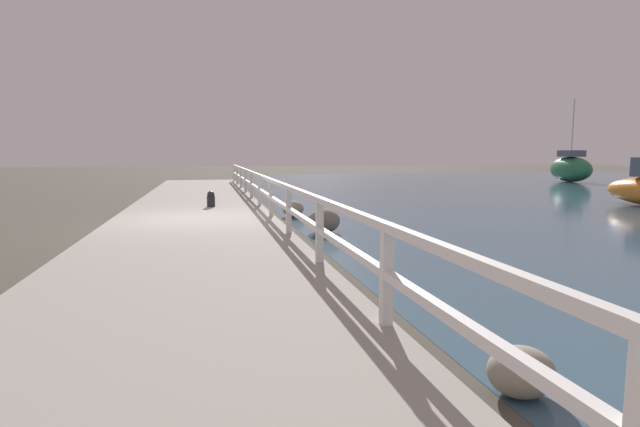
# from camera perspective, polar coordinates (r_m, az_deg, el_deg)

# --- Properties ---
(ground_plane) EXTENTS (120.00, 120.00, 0.00)m
(ground_plane) POSITION_cam_1_polar(r_m,az_deg,el_deg) (12.35, -14.08, -1.62)
(ground_plane) COLOR #4C473D
(dock_walkway) EXTENTS (3.88, 36.00, 0.24)m
(dock_walkway) POSITION_cam_1_polar(r_m,az_deg,el_deg) (12.33, -14.10, -1.07)
(dock_walkway) COLOR #9E998E
(dock_walkway) RESTS_ON ground
(railing) EXTENTS (0.10, 32.50, 0.93)m
(railing) POSITION_cam_1_polar(r_m,az_deg,el_deg) (12.35, -5.63, 2.64)
(railing) COLOR white
(railing) RESTS_ON dock_walkway
(boulder_downstream) EXTENTS (0.50, 0.45, 0.37)m
(boulder_downstream) POSITION_cam_1_polar(r_m,az_deg,el_deg) (4.11, 21.98, -16.42)
(boulder_downstream) COLOR gray
(boulder_downstream) RESTS_ON ground
(boulder_mid_strip) EXTENTS (0.60, 0.54, 0.45)m
(boulder_mid_strip) POSITION_cam_1_polar(r_m,az_deg,el_deg) (14.12, -3.09, 0.54)
(boulder_mid_strip) COLOR gray
(boulder_mid_strip) RESTS_ON ground
(boulder_upstream) EXTENTS (0.73, 0.66, 0.55)m
(boulder_upstream) POSITION_cam_1_polar(r_m,az_deg,el_deg) (11.21, 0.46, -0.85)
(boulder_upstream) COLOR slate
(boulder_upstream) RESTS_ON ground
(mooring_bollard) EXTENTS (0.23, 0.23, 0.46)m
(mooring_bollard) POSITION_cam_1_polar(r_m,az_deg,el_deg) (14.80, -12.36, 1.63)
(mooring_bollard) COLOR black
(mooring_bollard) RESTS_ON dock_walkway
(sailboat_green) EXTENTS (2.17, 4.36, 5.13)m
(sailboat_green) POSITION_cam_1_polar(r_m,az_deg,el_deg) (35.36, 26.71, 4.65)
(sailboat_green) COLOR #236B42
(sailboat_green) RESTS_ON water_surface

